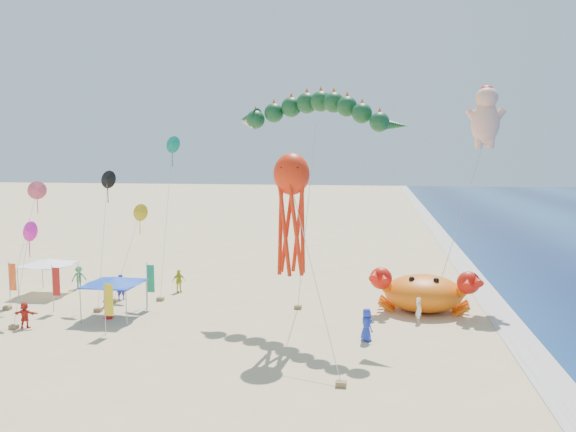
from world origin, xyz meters
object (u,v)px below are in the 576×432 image
object	(u,v)px
dragon_kite	(313,117)
canopy_blue	(114,280)
cherub_kite	(486,115)
canopy_white	(48,262)
crab_inflatable	(424,292)
octopus_kite	(292,205)

from	to	relation	value
dragon_kite	canopy_blue	size ratio (longest dim) A/B	3.93
cherub_kite	canopy_white	world-z (taller)	cherub_kite
crab_inflatable	cherub_kite	bearing A→B (deg)	50.63
canopy_blue	dragon_kite	bearing A→B (deg)	13.07
crab_inflatable	octopus_kite	size ratio (longest dim) A/B	0.66
canopy_blue	canopy_white	size ratio (longest dim) A/B	1.00
dragon_kite	octopus_kite	xyz separation A→B (m)	(-0.54, -5.44, -5.16)
crab_inflatable	canopy_white	world-z (taller)	crab_inflatable
dragon_kite	cherub_kite	xyz separation A→B (m)	(11.85, 7.21, 0.47)
octopus_kite	canopy_white	xyz separation A→B (m)	(-19.81, 7.60, -5.31)
canopy_blue	crab_inflatable	bearing A→B (deg)	13.05
cherub_kite	canopy_white	xyz separation A→B (m)	(-32.20, -5.05, -10.94)
crab_inflatable	octopus_kite	world-z (taller)	octopus_kite
octopus_kite	dragon_kite	bearing A→B (deg)	84.33
crab_inflatable	canopy_blue	xyz separation A→B (m)	(-19.87, -4.60, 1.08)
dragon_kite	octopus_kite	distance (m)	7.52
crab_inflatable	cherub_kite	distance (m)	13.98
octopus_kite	canopy_blue	distance (m)	13.36
canopy_white	crab_inflatable	bearing A→B (deg)	-0.96
canopy_blue	canopy_white	world-z (taller)	same
octopus_kite	canopy_blue	size ratio (longest dim) A/B	2.94
cherub_kite	canopy_blue	distance (m)	28.58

